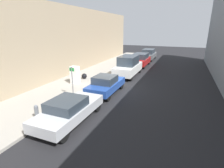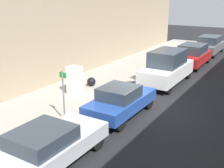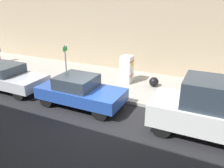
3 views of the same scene
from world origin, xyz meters
TOP-DOWN VIEW (x-y plane):
  - ground_plane at (0.00, 0.00)m, footprint 80.00×80.00m
  - sidewalk_slab at (-4.00, 0.00)m, footprint 4.67×44.00m
  - building_facade_near at (-7.33, 0.00)m, footprint 2.00×39.60m
  - discarded_refrigerator at (-4.02, -0.26)m, footprint 0.70×0.63m
  - manhole_cover at (-2.34, 3.20)m, footprint 0.70×0.70m
  - street_sign_post at (-2.25, -3.19)m, footprint 0.36×0.07m
  - fire_hydrant at (-2.26, -6.66)m, footprint 0.22×0.22m
  - trash_bag at (-4.07, 1.37)m, footprint 0.53×0.53m
  - parked_sedan_silver at (-0.55, -6.02)m, footprint 1.85×4.55m
  - parked_hatchback_blue at (-0.55, -1.18)m, footprint 1.80×4.05m
  - parked_van_white at (-0.55, 4.69)m, footprint 1.94×4.88m

SIDE VIEW (x-z plane):
  - ground_plane at x=0.00m, z-range 0.00..0.00m
  - sidewalk_slab at x=-4.00m, z-range 0.00..0.15m
  - manhole_cover at x=-2.34m, z-range 0.15..0.17m
  - trash_bag at x=-4.07m, z-range 0.15..0.68m
  - fire_hydrant at x=-2.26m, z-range 0.16..0.99m
  - parked_sedan_silver at x=-0.55m, z-range 0.03..1.42m
  - parked_hatchback_blue at x=-0.55m, z-range 0.02..1.48m
  - discarded_refrigerator at x=-4.02m, z-range 0.15..1.73m
  - parked_van_white at x=-0.55m, z-range -0.01..2.15m
  - street_sign_post at x=-2.25m, z-range 0.30..2.55m
  - building_facade_near at x=-7.33m, z-range 0.00..7.20m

